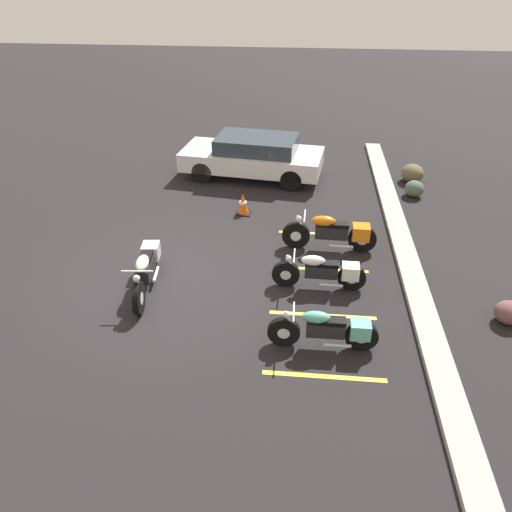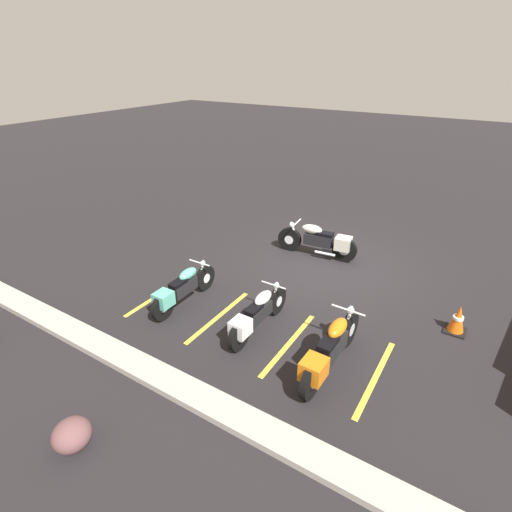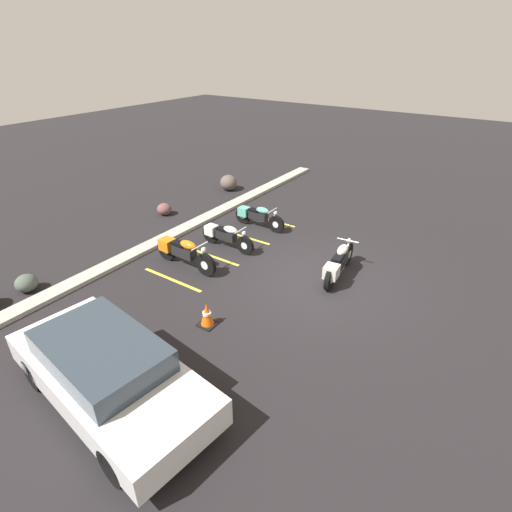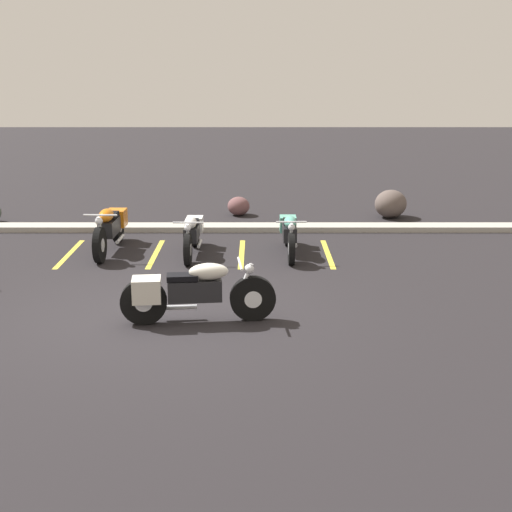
{
  "view_description": "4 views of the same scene",
  "coord_description": "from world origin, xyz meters",
  "px_view_note": "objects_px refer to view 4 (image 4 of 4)",
  "views": [
    {
      "loc": [
        8.86,
        2.79,
        6.16
      ],
      "look_at": [
        0.09,
        1.94,
        0.71
      ],
      "focal_mm": 35.0,
      "sensor_mm": 36.0,
      "label": 1
    },
    {
      "loc": [
        -3.26,
        8.74,
        4.91
      ],
      "look_at": [
        1.22,
        1.58,
        0.61
      ],
      "focal_mm": 28.0,
      "sensor_mm": 36.0,
      "label": 2
    },
    {
      "loc": [
        -8.66,
        -3.81,
        5.82
      ],
      "look_at": [
        -0.57,
        1.73,
        0.47
      ],
      "focal_mm": 28.0,
      "sensor_mm": 36.0,
      "label": 3
    },
    {
      "loc": [
        1.31,
        -9.85,
        3.6
      ],
      "look_at": [
        1.33,
        1.54,
        0.46
      ],
      "focal_mm": 50.0,
      "sensor_mm": 36.0,
      "label": 4
    }
  ],
  "objects_px": {
    "motorcycle_cream_featured": "(189,292)",
    "landscape_rock_2": "(390,204)",
    "landscape_rock_3": "(238,206)",
    "parked_bike_2": "(288,232)",
    "parked_bike_1": "(191,233)",
    "parked_bike_0": "(109,227)"
  },
  "relations": [
    {
      "from": "landscape_rock_3",
      "to": "parked_bike_2",
      "type": "bearing_deg",
      "value": -73.08
    },
    {
      "from": "motorcycle_cream_featured",
      "to": "parked_bike_1",
      "type": "xyz_separation_m",
      "value": [
        -0.3,
        3.7,
        -0.05
      ]
    },
    {
      "from": "motorcycle_cream_featured",
      "to": "landscape_rock_2",
      "type": "bearing_deg",
      "value": 53.75
    },
    {
      "from": "parked_bike_2",
      "to": "landscape_rock_2",
      "type": "distance_m",
      "value": 4.1
    },
    {
      "from": "motorcycle_cream_featured",
      "to": "landscape_rock_2",
      "type": "height_order",
      "value": "motorcycle_cream_featured"
    },
    {
      "from": "parked_bike_2",
      "to": "landscape_rock_2",
      "type": "xyz_separation_m",
      "value": [
        2.54,
        3.22,
        -0.08
      ]
    },
    {
      "from": "parked_bike_1",
      "to": "landscape_rock_3",
      "type": "relative_size",
      "value": 3.63
    },
    {
      "from": "motorcycle_cream_featured",
      "to": "landscape_rock_3",
      "type": "relative_size",
      "value": 4.05
    },
    {
      "from": "parked_bike_0",
      "to": "parked_bike_2",
      "type": "bearing_deg",
      "value": 87.92
    },
    {
      "from": "landscape_rock_3",
      "to": "parked_bike_1",
      "type": "bearing_deg",
      "value": -102.84
    },
    {
      "from": "motorcycle_cream_featured",
      "to": "parked_bike_0",
      "type": "distance_m",
      "value": 4.41
    },
    {
      "from": "parked_bike_0",
      "to": "landscape_rock_2",
      "type": "xyz_separation_m",
      "value": [
        6.01,
        3.0,
        -0.14
      ]
    },
    {
      "from": "motorcycle_cream_featured",
      "to": "parked_bike_2",
      "type": "height_order",
      "value": "motorcycle_cream_featured"
    },
    {
      "from": "parked_bike_1",
      "to": "landscape_rock_3",
      "type": "bearing_deg",
      "value": 167.92
    },
    {
      "from": "motorcycle_cream_featured",
      "to": "landscape_rock_3",
      "type": "xyz_separation_m",
      "value": [
        0.51,
        7.23,
        -0.24
      ]
    },
    {
      "from": "motorcycle_cream_featured",
      "to": "parked_bike_0",
      "type": "relative_size",
      "value": 0.99
    },
    {
      "from": "parked_bike_1",
      "to": "landscape_rock_2",
      "type": "xyz_separation_m",
      "value": [
        4.39,
        3.27,
        -0.08
      ]
    },
    {
      "from": "motorcycle_cream_featured",
      "to": "landscape_rock_3",
      "type": "height_order",
      "value": "motorcycle_cream_featured"
    },
    {
      "from": "parked_bike_2",
      "to": "landscape_rock_2",
      "type": "height_order",
      "value": "parked_bike_2"
    },
    {
      "from": "parked_bike_0",
      "to": "parked_bike_1",
      "type": "distance_m",
      "value": 1.64
    },
    {
      "from": "landscape_rock_2",
      "to": "landscape_rock_3",
      "type": "bearing_deg",
      "value": 175.98
    },
    {
      "from": "parked_bike_1",
      "to": "parked_bike_0",
      "type": "bearing_deg",
      "value": -98.7
    }
  ]
}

